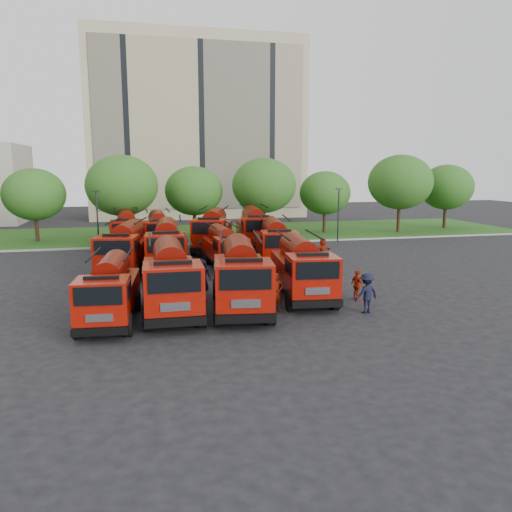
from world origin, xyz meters
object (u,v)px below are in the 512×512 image
Objects in this scene: fire_truck_9 at (159,231)px; fire_truck_7 at (276,243)px; fire_truck_1 at (171,278)px; fire_truck_6 at (224,247)px; fire_truck_4 at (125,248)px; firefighter_4 at (203,290)px; fire_truck_11 at (255,228)px; fire_truck_10 at (213,230)px; fire_truck_0 at (110,290)px; firefighter_3 at (366,313)px; fire_truck_2 at (241,275)px; fire_truck_8 at (127,231)px; firefighter_2 at (357,300)px; fire_truck_5 at (167,246)px; firefighter_0 at (277,311)px; fire_truck_3 at (302,268)px; firefighter_5 at (322,262)px; firefighter_1 at (200,321)px.

fire_truck_7 is at bearing -47.58° from fire_truck_9.
fire_truck_6 is at bearing 68.11° from fire_truck_1.
fire_truck_4 is 7.78m from firefighter_4.
fire_truck_10 is at bearing -170.82° from fire_truck_11.
fire_truck_9 reaches higher than fire_truck_0.
fire_truck_0 is at bearing -21.98° from firefighter_3.
fire_truck_10 is at bearing -92.53° from firefighter_3.
fire_truck_1 is 9.66m from firefighter_3.
fire_truck_2 is 1.02× the size of fire_truck_4.
fire_truck_4 is 1.02× the size of fire_truck_8.
fire_truck_9 is 4.36× the size of firefighter_2.
fire_truck_7 is 13.84m from fire_truck_8.
fire_truck_0 is at bearing -92.70° from fire_truck_8.
fire_truck_2 reaches higher than fire_truck_8.
fire_truck_1 is 11.35m from fire_truck_6.
fire_truck_8 reaches higher than firefighter_3.
fire_truck_5 is at bearing -179.50° from fire_truck_6.
fire_truck_8 is (-6.89, 8.92, 0.26)m from fire_truck_6.
fire_truck_11 is at bearing -7.74° from fire_truck_8.
firefighter_0 is at bearing 3.50° from fire_truck_0.
fire_truck_10 reaches higher than firefighter_4.
fire_truck_0 is 20.15m from fire_truck_9.
firefighter_0 is at bearing -73.14° from fire_truck_10.
fire_truck_11 is (8.24, -0.84, 0.15)m from fire_truck_9.
firefighter_4 is (-2.33, -6.40, -1.45)m from fire_truck_6.
firefighter_2 is (9.80, 0.03, -1.71)m from fire_truck_1.
firefighter_0 is (0.39, -19.07, -1.75)m from fire_truck_10.
fire_truck_1 reaches higher than fire_truck_0.
fire_truck_3 is at bearing -87.21° from fire_truck_7.
fire_truck_6 is at bearing -54.14° from fire_truck_8.
firefighter_3 is at bearing -63.35° from fire_truck_8.
fire_truck_5 is at bearing -10.78° from firefighter_5.
fire_truck_5 reaches higher than firefighter_2.
fire_truck_5 is 6.60m from firefighter_4.
fire_truck_8 is at bearing 21.10° from firefighter_2.
fire_truck_1 reaches higher than fire_truck_6.
fire_truck_6 is at bearing -84.36° from firefighter_3.
fire_truck_1 is 4.86m from firefighter_4.
fire_truck_7 is 3.89× the size of firefighter_0.
fire_truck_10 is at bearing 4.57° from firefighter_2.
fire_truck_0 is 11.05m from fire_truck_4.
fire_truck_0 is at bearing -166.40° from fire_truck_2.
fire_truck_11 is at bearing -78.47° from firefighter_5.
firefighter_0 is at bearing -93.56° from fire_truck_11.
fire_truck_4 is 17.15m from firefighter_3.
fire_truck_3 reaches higher than firefighter_1.
fire_truck_7 is 4.09× the size of firefighter_1.
fire_truck_4 reaches higher than fire_truck_6.
fire_truck_8 is 4.13× the size of firefighter_5.
fire_truck_2 is at bearing 80.98° from firefighter_2.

